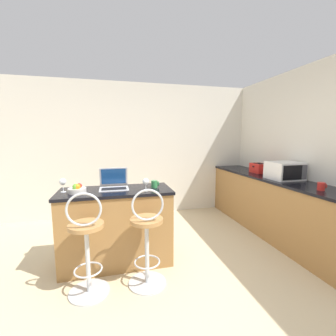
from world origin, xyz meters
name	(u,v)px	position (x,y,z in m)	size (l,w,h in m)	color
ground_plane	(163,298)	(0.00, 0.00, 0.00)	(20.00, 20.00, 0.00)	beige
wall_back	(135,150)	(0.00, 2.55, 1.30)	(12.00, 0.06, 2.60)	silver
breakfast_bar	(117,226)	(-0.41, 0.77, 0.47)	(1.33, 0.58, 0.93)	#9E703D
counter_right	(274,206)	(2.04, 1.01, 0.47)	(0.60, 3.05, 0.93)	#9E703D
bar_stool_near	(87,246)	(-0.71, 0.25, 0.51)	(0.40, 0.40, 1.06)	silver
bar_stool_far	(147,240)	(-0.12, 0.25, 0.51)	(0.40, 0.40, 1.06)	silver
laptop	(114,183)	(-0.43, 0.87, 0.99)	(0.34, 0.31, 0.25)	silver
microwave	(285,171)	(2.07, 0.87, 1.06)	(0.45, 0.40, 0.26)	white
toaster	(259,168)	(2.07, 1.49, 1.01)	(0.23, 0.28, 0.17)	red
mug_green	(155,184)	(0.07, 0.78, 0.97)	(0.10, 0.08, 0.09)	#338447
wine_glass_tall	(63,182)	(-1.00, 0.80, 1.05)	(0.08, 0.08, 0.16)	silver
wine_glass_short	(146,182)	(-0.07, 0.62, 1.04)	(0.08, 0.08, 0.15)	silver
mug_red	(321,186)	(1.97, 0.16, 0.98)	(0.10, 0.08, 0.10)	red
fruit_bowl	(77,189)	(-0.84, 0.73, 0.97)	(0.20, 0.20, 0.11)	silver
mug_blue	(254,167)	(2.24, 1.86, 0.98)	(0.09, 0.07, 0.10)	#2D51AD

